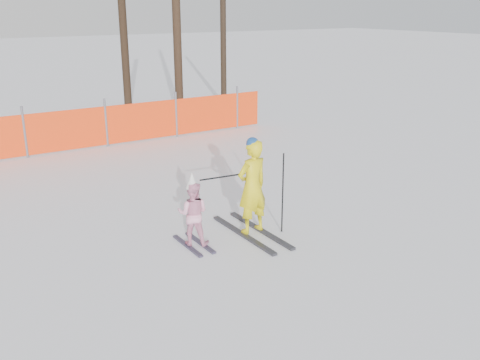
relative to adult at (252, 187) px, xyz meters
name	(u,v)px	position (x,y,z in m)	size (l,w,h in m)	color
ground	(258,253)	(-0.31, -0.64, -0.78)	(120.00, 120.00, 0.00)	white
adult	(252,187)	(0.00, 0.00, 0.00)	(0.59, 1.73, 1.59)	black
child	(193,213)	(-1.00, 0.11, -0.25)	(0.61, 0.87, 1.17)	black
ski_poles	(262,188)	(0.11, -0.11, 0.01)	(1.34, 0.32, 1.32)	black
tree_trunks	(168,20)	(3.61, 10.43, 2.26)	(3.13, 3.14, 7.39)	#2F2015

